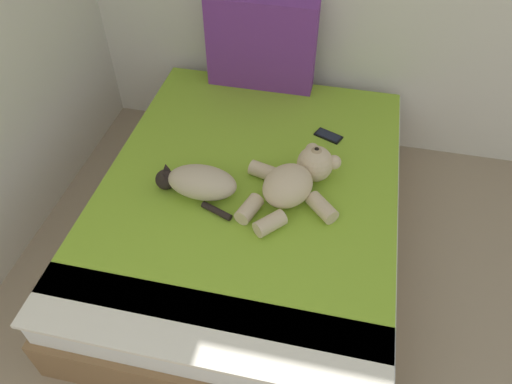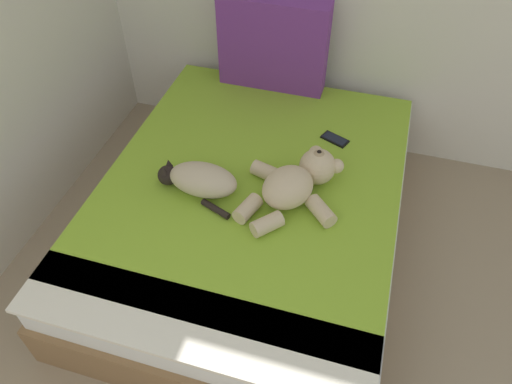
{
  "view_description": "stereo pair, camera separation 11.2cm",
  "coord_description": "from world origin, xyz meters",
  "px_view_note": "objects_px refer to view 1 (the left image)",
  "views": [
    {
      "loc": [
        1.62,
        1.16,
        2.17
      ],
      "look_at": [
        1.28,
        2.72,
        0.52
      ],
      "focal_mm": 33.78,
      "sensor_mm": 36.0,
      "label": 1
    },
    {
      "loc": [
        1.73,
        1.19,
        2.17
      ],
      "look_at": [
        1.28,
        2.72,
        0.52
      ],
      "focal_mm": 33.78,
      "sensor_mm": 36.0,
      "label": 2
    }
  ],
  "objects_px": {
    "patterned_cushion": "(261,44)",
    "cat": "(198,182)",
    "teddy_bear": "(296,180)",
    "cell_phone": "(328,136)",
    "bed": "(250,214)"
  },
  "relations": [
    {
      "from": "teddy_bear",
      "to": "cell_phone",
      "type": "relative_size",
      "value": 3.58
    },
    {
      "from": "patterned_cushion",
      "to": "teddy_bear",
      "type": "bearing_deg",
      "value": -68.09
    },
    {
      "from": "bed",
      "to": "cell_phone",
      "type": "distance_m",
      "value": 0.61
    },
    {
      "from": "cell_phone",
      "to": "bed",
      "type": "bearing_deg",
      "value": -127.96
    },
    {
      "from": "patterned_cushion",
      "to": "cat",
      "type": "xyz_separation_m",
      "value": [
        -0.1,
        -1.0,
        -0.2
      ]
    },
    {
      "from": "bed",
      "to": "cat",
      "type": "relative_size",
      "value": 4.63
    },
    {
      "from": "teddy_bear",
      "to": "cell_phone",
      "type": "distance_m",
      "value": 0.49
    },
    {
      "from": "patterned_cushion",
      "to": "cell_phone",
      "type": "height_order",
      "value": "patterned_cushion"
    },
    {
      "from": "patterned_cushion",
      "to": "bed",
      "type": "bearing_deg",
      "value": -81.73
    },
    {
      "from": "patterned_cushion",
      "to": "cell_phone",
      "type": "bearing_deg",
      "value": -42.2
    },
    {
      "from": "patterned_cushion",
      "to": "cell_phone",
      "type": "distance_m",
      "value": 0.69
    },
    {
      "from": "teddy_bear",
      "to": "cat",
      "type": "bearing_deg",
      "value": -167.37
    },
    {
      "from": "bed",
      "to": "teddy_bear",
      "type": "bearing_deg",
      "value": -5.45
    },
    {
      "from": "bed",
      "to": "cell_phone",
      "type": "relative_size",
      "value": 11.85
    },
    {
      "from": "cat",
      "to": "teddy_bear",
      "type": "relative_size",
      "value": 0.72
    }
  ]
}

